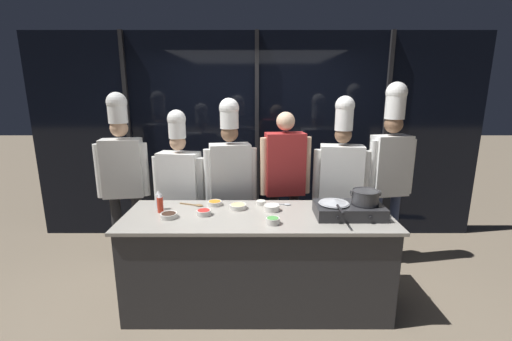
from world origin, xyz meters
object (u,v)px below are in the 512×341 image
prep_bowl_scallions (272,220)px  prep_bowl_ginger (237,206)px  portable_stove (348,210)px  prep_bowl_carrots (214,203)px  stock_pot (364,196)px  prep_bowl_bean_sprouts (260,202)px  serving_spoon_solid (283,204)px  prep_bowl_bell_pepper (203,212)px  chef_sous (178,180)px  squeeze_bottle_clear (157,200)px  squeeze_bottle_chili (159,203)px  prep_bowl_rice (270,207)px  frying_pan (333,201)px  chef_head (121,167)px  chef_pastry (340,173)px  prep_bowl_soy_glaze (168,215)px  person_guest (283,174)px  chef_line (229,173)px  serving_spoon_slotted (195,205)px  chef_apprentice (389,161)px

prep_bowl_scallions → prep_bowl_ginger: 0.49m
portable_stove → prep_bowl_ginger: size_ratio=3.64×
prep_bowl_scallions → prep_bowl_carrots: bearing=138.8°
prep_bowl_carrots → stock_pot: bearing=-12.3°
prep_bowl_bean_sprouts → serving_spoon_solid: (0.23, -0.00, -0.02)m
prep_bowl_bell_pepper → chef_sous: 0.86m
squeeze_bottle_clear → chef_sous: chef_sous is taller
stock_pot → squeeze_bottle_chili: 1.84m
prep_bowl_rice → prep_bowl_ginger: bearing=170.8°
frying_pan → prep_bowl_scallions: 0.58m
prep_bowl_ginger → prep_bowl_scallions: bearing=-50.2°
squeeze_bottle_clear → chef_head: 0.90m
portable_stove → chef_pastry: size_ratio=0.31×
prep_bowl_soy_glaze → chef_sous: bearing=95.5°
squeeze_bottle_clear → chef_sous: 0.62m
portable_stove → prep_bowl_scallions: size_ratio=4.98×
portable_stove → prep_bowl_carrots: (-1.23, 0.30, -0.03)m
prep_bowl_soy_glaze → prep_bowl_carrots: bearing=42.5°
squeeze_bottle_clear → person_guest: person_guest is taller
prep_bowl_scallions → squeeze_bottle_clear: bearing=161.4°
chef_pastry → person_guest: bearing=11.0°
prep_bowl_soy_glaze → prep_bowl_carrots: 0.50m
chef_sous → chef_line: chef_line is taller
serving_spoon_solid → prep_bowl_bell_pepper: bearing=-159.6°
prep_bowl_soy_glaze → chef_sous: chef_sous is taller
prep_bowl_scallions → stock_pot: bearing=12.2°
squeeze_bottle_chili → prep_bowl_soy_glaze: size_ratio=1.20×
prep_bowl_carrots → serving_spoon_slotted: 0.18m
chef_line → chef_apprentice: (1.77, 0.06, 0.12)m
squeeze_bottle_chili → chef_line: bearing=48.3°
squeeze_bottle_chili → prep_bowl_carrots: squeeze_bottle_chili is taller
prep_bowl_rice → prep_bowl_soy_glaze: 0.93m
person_guest → chef_line: bearing=-4.2°
squeeze_bottle_chili → serving_spoon_solid: size_ratio=0.84×
frying_pan → chef_line: chef_line is taller
prep_bowl_ginger → stock_pot: bearing=-9.8°
prep_bowl_scallions → prep_bowl_rice: bearing=89.2°
frying_pan → prep_bowl_bell_pepper: 1.16m
squeeze_bottle_clear → prep_bowl_rice: squeeze_bottle_clear is taller
prep_bowl_bell_pepper → chef_line: size_ratio=0.07×
prep_bowl_bean_sprouts → frying_pan: bearing=-26.3°
serving_spoon_slotted → chef_line: chef_line is taller
prep_bowl_ginger → prep_bowl_carrots: 0.25m
stock_pot → chef_head: (-2.45, 0.85, 0.07)m
prep_bowl_scallions → serving_spoon_solid: size_ratio=0.55×
chef_head → chef_line: (1.21, -0.08, -0.04)m
serving_spoon_slotted → serving_spoon_solid: (0.86, 0.03, -0.00)m
prep_bowl_ginger → chef_apprentice: (1.66, 0.64, 0.30)m
prep_bowl_soy_glaze → serving_spoon_solid: size_ratio=0.70×
portable_stove → prep_bowl_scallions: portable_stove is taller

